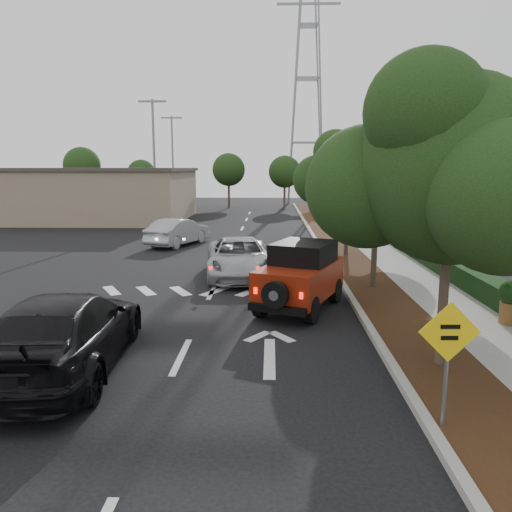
{
  "coord_description": "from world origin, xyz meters",
  "views": [
    {
      "loc": [
        2.02,
        -10.63,
        4.22
      ],
      "look_at": [
        1.6,
        3.0,
        1.79
      ],
      "focal_mm": 35.0,
      "sensor_mm": 36.0,
      "label": 1
    }
  ],
  "objects_px": {
    "silver_suv_ahead": "(239,258)",
    "black_suv_oncoming": "(65,332)",
    "speed_hump_sign": "(448,348)",
    "red_jeep": "(302,275)"
  },
  "relations": [
    {
      "from": "red_jeep",
      "to": "speed_hump_sign",
      "type": "xyz_separation_m",
      "value": [
        1.83,
        -7.23,
        0.42
      ]
    },
    {
      "from": "red_jeep",
      "to": "black_suv_oncoming",
      "type": "xyz_separation_m",
      "value": [
        -5.24,
        -4.91,
        -0.19
      ]
    },
    {
      "from": "red_jeep",
      "to": "black_suv_oncoming",
      "type": "relative_size",
      "value": 0.72
    },
    {
      "from": "silver_suv_ahead",
      "to": "black_suv_oncoming",
      "type": "height_order",
      "value": "black_suv_oncoming"
    },
    {
      "from": "black_suv_oncoming",
      "to": "speed_hump_sign",
      "type": "height_order",
      "value": "speed_hump_sign"
    },
    {
      "from": "black_suv_oncoming",
      "to": "speed_hump_sign",
      "type": "bearing_deg",
      "value": 157.95
    },
    {
      "from": "red_jeep",
      "to": "black_suv_oncoming",
      "type": "bearing_deg",
      "value": -114.29
    },
    {
      "from": "speed_hump_sign",
      "to": "black_suv_oncoming",
      "type": "bearing_deg",
      "value": 159.67
    },
    {
      "from": "red_jeep",
      "to": "silver_suv_ahead",
      "type": "distance_m",
      "value": 4.89
    },
    {
      "from": "speed_hump_sign",
      "to": "red_jeep",
      "type": "bearing_deg",
      "value": 102.08
    }
  ]
}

